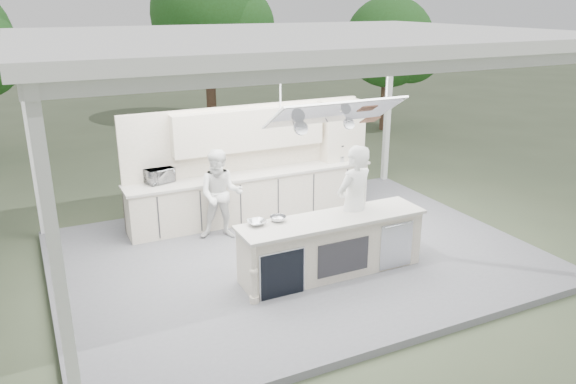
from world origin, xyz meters
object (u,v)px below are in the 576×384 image
demo_island (331,246)px  sous_chef (221,195)px  back_counter (253,195)px  head_chef (354,205)px

demo_island → sous_chef: (-1.09, 2.14, 0.37)m
sous_chef → back_counter: bearing=58.8°
head_chef → sous_chef: bearing=-65.0°
head_chef → back_counter: bearing=-89.9°
back_counter → sous_chef: size_ratio=3.02×
head_chef → sous_chef: (-1.63, 1.92, -0.17)m
demo_island → back_counter: 2.82m
back_counter → sous_chef: sous_chef is taller
back_counter → sous_chef: (-0.92, -0.68, 0.36)m
demo_island → back_counter: size_ratio=0.61×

